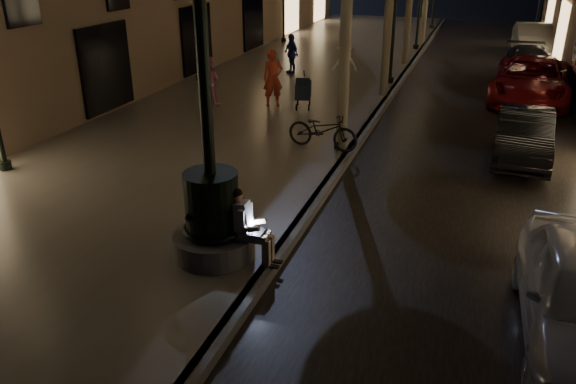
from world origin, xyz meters
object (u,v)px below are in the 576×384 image
at_px(pedestrian_red, 273,78).
at_px(pedestrian_pink, 209,81).
at_px(pedestrian_blue, 291,54).
at_px(fountain_lamppost, 212,200).
at_px(seated_man_laptop, 246,223).
at_px(car_rear, 529,65).
at_px(car_second, 523,135).
at_px(lamp_curb_a, 344,28).
at_px(bicycle, 323,130).
at_px(car_fifth, 533,40).
at_px(car_third, 531,80).
at_px(stroller, 303,90).
at_px(pedestrian_white, 344,64).

distance_m(pedestrian_red, pedestrian_pink, 2.12).
relative_size(pedestrian_pink, pedestrian_blue, 1.01).
height_order(fountain_lamppost, seated_man_laptop, fountain_lamppost).
bearing_deg(car_rear, fountain_lamppost, -112.05).
xyz_separation_m(seated_man_laptop, car_second, (4.57, 7.29, -0.27)).
bearing_deg(fountain_lamppost, car_second, 54.57).
xyz_separation_m(lamp_curb_a, bicycle, (-0.41, -0.16, -2.53)).
distance_m(seated_man_laptop, car_fifth, 23.71).
xyz_separation_m(car_rear, pedestrian_blue, (-9.21, -2.60, 0.34)).
bearing_deg(pedestrian_pink, car_rear, -142.34).
bearing_deg(pedestrian_blue, car_fifth, 82.14).
height_order(seated_man_laptop, pedestrian_pink, pedestrian_pink).
relative_size(car_rear, bicycle, 2.35).
bearing_deg(lamp_curb_a, seated_man_laptop, -90.85).
height_order(car_rear, pedestrian_pink, pedestrian_pink).
xyz_separation_m(pedestrian_red, bicycle, (2.65, -3.52, -0.41)).
bearing_deg(bicycle, pedestrian_red, 44.96).
bearing_deg(pedestrian_blue, bicycle, -26.31).
relative_size(pedestrian_red, pedestrian_blue, 1.15).
bearing_deg(car_third, lamp_curb_a, -118.48).
distance_m(stroller, pedestrian_white, 3.52).
bearing_deg(pedestrian_red, car_second, -47.74).
bearing_deg(car_rear, pedestrian_blue, -167.51).
distance_m(car_fifth, pedestrian_blue, 12.94).
distance_m(fountain_lamppost, stroller, 9.51).
bearing_deg(seated_man_laptop, fountain_lamppost, 180.00).
xyz_separation_m(car_rear, pedestrian_pink, (-10.19, -8.15, 0.35)).
bearing_deg(car_third, car_second, -89.30).
relative_size(seated_man_laptop, car_third, 0.24).
xyz_separation_m(lamp_curb_a, car_fifth, (5.50, 17.05, -2.47)).
distance_m(stroller, pedestrian_blue, 5.42).
bearing_deg(bicycle, seated_man_laptop, -168.83).
bearing_deg(pedestrian_blue, seated_man_laptop, -34.11).
bearing_deg(pedestrian_blue, pedestrian_red, -37.85).
relative_size(car_second, pedestrian_blue, 2.39).
height_order(car_third, pedestrian_red, pedestrian_red).
height_order(seated_man_laptop, stroller, seated_man_laptop).
xyz_separation_m(car_third, pedestrian_white, (-6.52, -0.59, 0.25)).
distance_m(lamp_curb_a, car_second, 5.35).
relative_size(seated_man_laptop, car_fifth, 0.28).
distance_m(stroller, car_rear, 10.42).
bearing_deg(bicycle, fountain_lamppost, -174.82).
bearing_deg(lamp_curb_a, car_fifth, 72.12).
relative_size(pedestrian_pink, bicycle, 0.84).
relative_size(car_second, car_third, 0.70).
distance_m(car_third, pedestrian_pink, 11.09).
height_order(pedestrian_red, bicycle, pedestrian_red).
distance_m(seated_man_laptop, pedestrian_blue, 14.96).
bearing_deg(car_fifth, car_rear, -96.75).
distance_m(car_second, pedestrian_white, 8.25).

